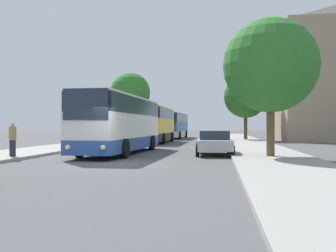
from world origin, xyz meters
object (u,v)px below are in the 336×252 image
(tree_right_near, at_px, (246,96))
(tree_left_far, at_px, (125,94))
(tree_left_near, at_px, (130,93))
(tree_right_mid, at_px, (271,66))
(bus_front, at_px, (120,123))
(bus_rear, at_px, (173,125))
(bus_middle, at_px, (155,124))
(pedestrian_walking_back, at_px, (13,139))
(parked_car_right_near, at_px, (214,142))

(tree_right_near, bearing_deg, tree_left_far, 158.36)
(tree_left_near, distance_m, tree_right_mid, 30.74)
(bus_front, distance_m, bus_rear, 29.06)
(bus_middle, height_order, tree_right_near, tree_right_near)
(tree_right_near, relative_size, tree_right_mid, 1.06)
(bus_front, bearing_deg, tree_left_near, 103.64)
(tree_right_near, xyz_separation_m, tree_right_mid, (-0.47, -24.99, -0.34))
(bus_front, relative_size, pedestrian_walking_back, 6.86)
(tree_right_near, height_order, tree_right_mid, tree_right_near)
(tree_left_near, bearing_deg, tree_right_near, -10.78)
(bus_middle, bearing_deg, bus_front, -88.22)
(bus_rear, distance_m, tree_right_mid, 33.19)
(bus_middle, bearing_deg, tree_right_mid, -63.52)
(bus_front, xyz_separation_m, tree_right_mid, (8.39, -2.88, 2.85))
(parked_car_right_near, relative_size, tree_left_near, 0.56)
(bus_front, bearing_deg, tree_right_mid, -16.82)
(tree_right_mid, bearing_deg, pedestrian_walking_back, -171.85)
(bus_front, distance_m, tree_right_near, 24.03)
(bus_rear, xyz_separation_m, tree_left_near, (-4.86, -4.30, 4.01))
(bus_front, xyz_separation_m, bus_rear, (-0.17, 29.06, -0.05))
(bus_middle, xyz_separation_m, tree_left_far, (-6.19, 13.23, 4.11))
(parked_car_right_near, distance_m, tree_left_far, 31.60)
(parked_car_right_near, bearing_deg, tree_right_near, -101.03)
(bus_front, relative_size, tree_left_near, 1.42)
(bus_middle, distance_m, tree_right_mid, 20.11)
(parked_car_right_near, bearing_deg, bus_front, -7.73)
(bus_rear, bearing_deg, bus_middle, -89.06)
(bus_rear, height_order, tree_right_near, tree_right_near)
(tree_left_near, bearing_deg, bus_middle, -64.48)
(tree_left_far, height_order, tree_right_mid, tree_left_far)
(tree_left_near, xyz_separation_m, tree_right_mid, (13.42, -27.64, -1.12))
(bus_rear, xyz_separation_m, tree_right_mid, (8.56, -31.94, 2.89))
(pedestrian_walking_back, bearing_deg, bus_middle, -116.90)
(tree_right_near, bearing_deg, tree_left_near, 169.22)
(bus_rear, height_order, pedestrian_walking_back, bus_rear)
(pedestrian_walking_back, bearing_deg, bus_rear, -112.63)
(pedestrian_walking_back, bearing_deg, tree_right_mid, 172.43)
(bus_rear, height_order, tree_right_mid, tree_right_mid)
(parked_car_right_near, height_order, tree_right_mid, tree_right_mid)
(bus_middle, distance_m, tree_left_far, 15.18)
(bus_front, height_order, tree_left_near, tree_left_near)
(parked_car_right_near, distance_m, tree_right_mid, 5.40)
(bus_middle, height_order, tree_left_far, tree_left_far)
(tree_right_mid, bearing_deg, bus_rear, 105.00)
(bus_front, xyz_separation_m, tree_left_far, (-6.56, 28.22, 4.13))
(bus_middle, xyz_separation_m, tree_left_near, (-4.66, 9.76, 3.96))
(tree_right_near, bearing_deg, bus_rear, 142.42)
(tree_left_far, bearing_deg, parked_car_right_near, -67.10)
(bus_middle, bearing_deg, tree_left_near, 115.89)
(tree_left_near, height_order, tree_right_mid, tree_left_near)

